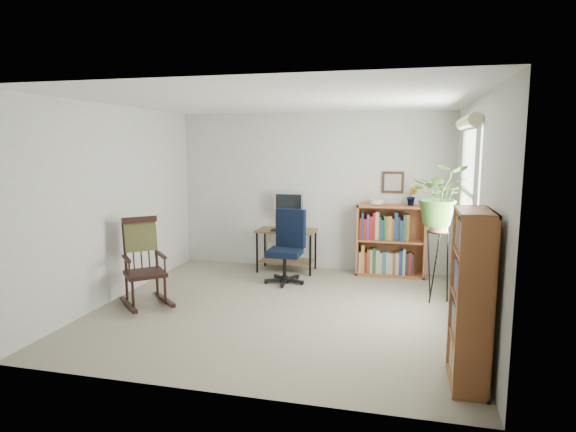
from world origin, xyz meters
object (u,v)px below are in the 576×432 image
(office_chair, at_px, (285,247))
(tall_bookshelf, at_px, (471,299))
(rocking_chair, at_px, (145,262))
(low_bookshelf, at_px, (391,240))
(desk, at_px, (287,250))

(office_chair, relative_size, tall_bookshelf, 0.73)
(office_chair, relative_size, rocking_chair, 0.97)
(tall_bookshelf, bearing_deg, low_bookshelf, 102.59)
(tall_bookshelf, bearing_deg, office_chair, 131.26)
(rocking_chair, distance_m, tall_bookshelf, 3.70)
(rocking_chair, relative_size, low_bookshelf, 1.02)
(office_chair, height_order, low_bookshelf, low_bookshelf)
(rocking_chair, distance_m, low_bookshelf, 3.49)
(low_bookshelf, bearing_deg, office_chair, -151.87)
(desk, xyz_separation_m, low_bookshelf, (1.55, 0.12, 0.21))
(desk, xyz_separation_m, office_chair, (0.13, -0.64, 0.20))
(desk, xyz_separation_m, rocking_chair, (-1.26, -1.95, 0.22))
(office_chair, height_order, rocking_chair, rocking_chair)
(office_chair, distance_m, tall_bookshelf, 3.24)
(desk, bearing_deg, tall_bookshelf, -53.63)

